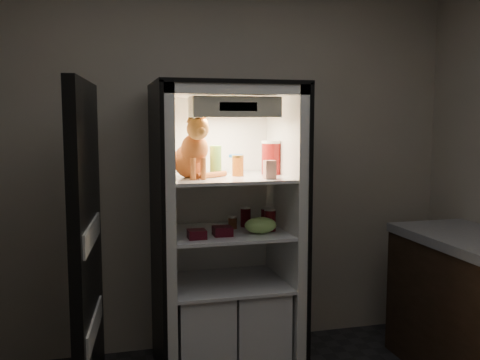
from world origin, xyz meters
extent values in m
plane|color=#B7AA99|center=(0.00, 1.80, 1.35)|extent=(3.60, 0.00, 3.60)
cube|color=white|center=(0.00, 1.67, 0.93)|extent=(0.85, 0.06, 1.85)
cube|color=white|center=(-0.40, 1.35, 0.93)|extent=(0.06, 0.70, 1.85)
cube|color=white|center=(0.40, 1.35, 0.93)|extent=(0.06, 0.70, 1.85)
cube|color=white|center=(0.00, 1.35, 1.82)|extent=(0.85, 0.70, 0.06)
cube|color=black|center=(-0.44, 1.35, 0.93)|extent=(0.02, 0.72, 1.87)
cube|color=black|center=(0.44, 1.35, 0.93)|extent=(0.02, 0.72, 1.87)
cube|color=black|center=(0.00, 1.35, 1.86)|extent=(0.90, 0.72, 0.02)
cube|color=white|center=(0.00, 1.32, 1.28)|extent=(0.73, 0.62, 0.02)
cube|color=white|center=(0.00, 1.32, 0.93)|extent=(0.73, 0.62, 0.02)
cube|color=white|center=(-0.18, 1.32, 0.35)|extent=(0.34, 0.58, 0.48)
cube|color=white|center=(0.18, 1.32, 0.35)|extent=(0.34, 0.58, 0.48)
cube|color=white|center=(0.00, 1.32, 0.60)|extent=(0.73, 0.62, 0.02)
cube|color=#EEE4C3|center=(0.00, 1.11, 1.72)|extent=(0.52, 0.18, 0.12)
cube|color=black|center=(0.00, 1.02, 1.72)|extent=(0.22, 0.01, 0.05)
cube|color=black|center=(-0.85, 0.99, 0.93)|extent=(0.15, 0.87, 1.85)
cube|color=white|center=(-0.84, 0.93, 0.55)|extent=(0.12, 0.64, 0.12)
cube|color=white|center=(-0.84, 0.93, 1.05)|extent=(0.12, 0.64, 0.12)
ellipsoid|color=#BE4B18|center=(-0.23, 1.35, 1.39)|extent=(0.24, 0.28, 0.21)
ellipsoid|color=#BE4B18|center=(-0.22, 1.24, 1.47)|extent=(0.19, 0.17, 0.18)
sphere|color=orange|center=(-0.21, 1.18, 1.59)|extent=(0.15, 0.15, 0.13)
sphere|color=orange|center=(-0.20, 1.12, 1.58)|extent=(0.06, 0.06, 0.06)
cone|color=orange|center=(-0.25, 1.18, 1.66)|extent=(0.06, 0.06, 0.06)
cone|color=orange|center=(-0.17, 1.20, 1.66)|extent=(0.06, 0.06, 0.06)
cylinder|color=#BE4B18|center=(-0.24, 1.18, 1.36)|extent=(0.03, 0.03, 0.13)
cylinder|color=#BE4B18|center=(-0.18, 1.18, 1.36)|extent=(0.03, 0.03, 0.13)
cylinder|color=#BE4B18|center=(-0.11, 1.27, 1.31)|extent=(0.22, 0.16, 0.03)
cylinder|color=#248635|center=(-0.07, 1.34, 1.38)|extent=(0.07, 0.07, 0.18)
cylinder|color=#248635|center=(-0.07, 1.34, 1.48)|extent=(0.08, 0.08, 0.02)
cylinder|color=white|center=(0.10, 1.46, 1.35)|extent=(0.09, 0.09, 0.11)
cylinder|color=blue|center=(0.10, 1.46, 1.41)|extent=(0.09, 0.09, 0.02)
cylinder|color=maroon|center=(0.08, 1.33, 1.35)|extent=(0.07, 0.07, 0.12)
cylinder|color=#C38C34|center=(0.08, 1.33, 1.42)|extent=(0.07, 0.07, 0.01)
cylinder|color=maroon|center=(0.32, 1.38, 1.39)|extent=(0.13, 0.13, 0.20)
cylinder|color=white|center=(0.32, 1.38, 1.50)|extent=(0.13, 0.13, 0.02)
cube|color=white|center=(0.22, 1.12, 1.35)|extent=(0.07, 0.07, 0.11)
cylinder|color=black|center=(0.15, 1.43, 1.00)|extent=(0.07, 0.07, 0.12)
cylinder|color=#B2B2B2|center=(0.15, 1.43, 1.06)|extent=(0.07, 0.07, 0.00)
cylinder|color=black|center=(0.28, 1.38, 1.00)|extent=(0.07, 0.07, 0.12)
cylinder|color=#B2B2B2|center=(0.28, 1.38, 1.06)|extent=(0.07, 0.07, 0.00)
cylinder|color=black|center=(0.27, 1.26, 1.01)|extent=(0.07, 0.07, 0.13)
cylinder|color=#B2B2B2|center=(0.27, 1.26, 1.07)|extent=(0.07, 0.07, 0.00)
cylinder|color=brown|center=(0.06, 1.39, 0.98)|extent=(0.06, 0.06, 0.07)
cylinder|color=#B2B2B2|center=(0.06, 1.39, 1.02)|extent=(0.06, 0.06, 0.01)
ellipsoid|color=#7AB152|center=(0.19, 1.20, 0.99)|extent=(0.20, 0.15, 0.10)
cube|color=#520D16|center=(-0.22, 1.16, 0.97)|extent=(0.11, 0.11, 0.05)
cube|color=#520D16|center=(-0.06, 1.20, 0.97)|extent=(0.11, 0.11, 0.06)
camera|label=1|loc=(-0.77, -1.94, 1.65)|focal=40.00mm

